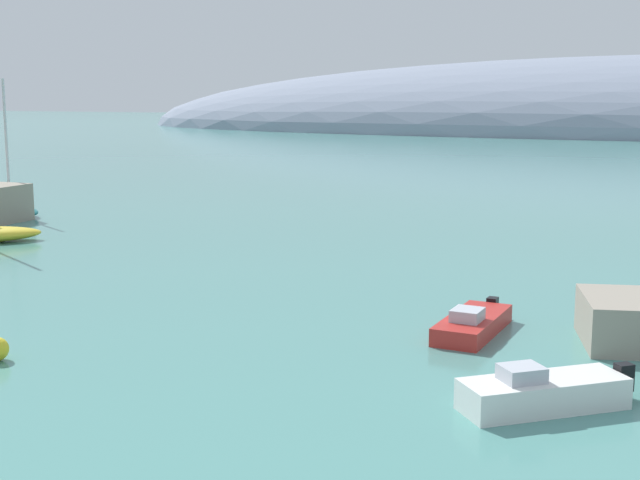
# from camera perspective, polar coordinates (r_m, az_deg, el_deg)

# --- Properties ---
(sailboat_teal_outer_mooring) EXTENTS (6.49, 4.18, 9.02)m
(sailboat_teal_outer_mooring) POSITION_cam_1_polar(r_m,az_deg,el_deg) (61.99, -19.55, 1.98)
(sailboat_teal_outer_mooring) COLOR #1E6B70
(sailboat_teal_outer_mooring) RESTS_ON water
(motorboat_red_foreground) EXTENTS (1.89, 4.95, 1.01)m
(motorboat_red_foreground) POSITION_cam_1_polar(r_m,az_deg,el_deg) (30.36, 9.92, -5.39)
(motorboat_red_foreground) COLOR red
(motorboat_red_foreground) RESTS_ON water
(motorboat_white_outer) EXTENTS (4.31, 3.95, 1.23)m
(motorboat_white_outer) POSITION_cam_1_polar(r_m,az_deg,el_deg) (23.72, 14.37, -9.59)
(motorboat_white_outer) COLOR white
(motorboat_white_outer) RESTS_ON water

